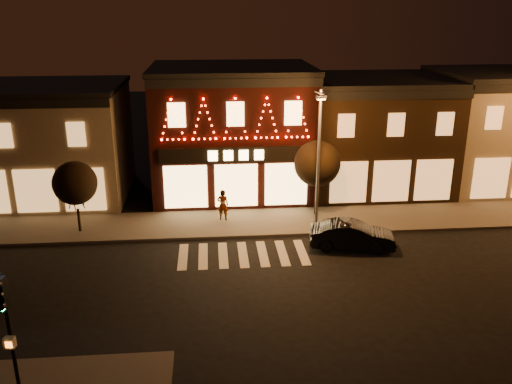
{
  "coord_description": "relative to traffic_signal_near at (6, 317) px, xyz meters",
  "views": [
    {
      "loc": [
        -1.51,
        -20.59,
        11.85
      ],
      "look_at": [
        0.66,
        4.0,
        3.31
      ],
      "focal_mm": 37.86,
      "sensor_mm": 36.0,
      "label": 1
    }
  ],
  "objects": [
    {
      "name": "streetlamp_mid",
      "position": [
        11.75,
        13.01,
        1.31
      ],
      "size": [
        0.64,
        1.76,
        7.65
      ],
      "rotation": [
        0.0,
        0.0,
        0.2
      ],
      "color": "#59595E",
      "rests_on": "sidewalk_far"
    },
    {
      "name": "pedestrian",
      "position": [
        6.68,
        14.88,
        -2.28
      ],
      "size": [
        0.73,
        0.55,
        1.81
      ],
      "primitive_type": "imported",
      "rotation": [
        0.0,
        0.0,
        2.95
      ],
      "color": "gray",
      "rests_on": "sidewalk_far"
    },
    {
      "name": "building_left",
      "position": [
        -5.46,
        20.45,
        0.33
      ],
      "size": [
        12.2,
        8.28,
        7.3
      ],
      "color": "#7A6F57",
      "rests_on": "ground"
    },
    {
      "name": "tree_right",
      "position": [
        12.16,
        15.26,
        -0.06
      ],
      "size": [
        2.67,
        2.67,
        4.47
      ],
      "rotation": [
        0.0,
        0.0,
        0.15
      ],
      "color": "black",
      "rests_on": "sidewalk_far"
    },
    {
      "name": "traffic_signal_near",
      "position": [
        0.0,
        0.0,
        0.0
      ],
      "size": [
        0.35,
        0.47,
        4.52
      ],
      "rotation": [
        0.0,
        0.0,
        -0.14
      ],
      "color": "black",
      "rests_on": "sidewalk_near"
    },
    {
      "name": "building_right_a",
      "position": [
        17.04,
        20.45,
        0.43
      ],
      "size": [
        9.2,
        8.28,
        7.5
      ],
      "color": "#342112",
      "rests_on": "ground"
    },
    {
      "name": "building_pulp",
      "position": [
        7.54,
        20.43,
        0.83
      ],
      "size": [
        10.2,
        8.34,
        8.3
      ],
      "color": "black",
      "rests_on": "ground"
    },
    {
      "name": "dark_sedan",
      "position": [
        13.18,
        10.73,
        -2.62
      ],
      "size": [
        4.52,
        2.24,
        1.43
      ],
      "primitive_type": "imported",
      "rotation": [
        0.0,
        0.0,
        1.4
      ],
      "color": "black",
      "rests_on": "ground"
    },
    {
      "name": "ground",
      "position": [
        7.54,
        6.46,
        -3.34
      ],
      "size": [
        120.0,
        120.0,
        0.0
      ],
      "primitive_type": "plane",
      "color": "black",
      "rests_on": "ground"
    },
    {
      "name": "building_right_b",
      "position": [
        26.04,
        20.45,
        0.58
      ],
      "size": [
        9.2,
        8.28,
        7.8
      ],
      "color": "#7A6F57",
      "rests_on": "ground"
    },
    {
      "name": "sidewalk_far",
      "position": [
        9.54,
        14.46,
        -3.26
      ],
      "size": [
        44.0,
        4.0,
        0.15
      ],
      "primitive_type": "cube",
      "color": "#47423D",
      "rests_on": "ground"
    },
    {
      "name": "tree_left",
      "position": [
        -1.19,
        13.91,
        -0.43
      ],
      "size": [
        2.36,
        2.36,
        3.94
      ],
      "rotation": [
        0.0,
        0.0,
        -0.06
      ],
      "color": "black",
      "rests_on": "sidewalk_far"
    }
  ]
}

